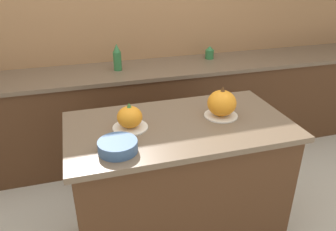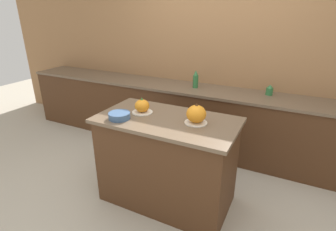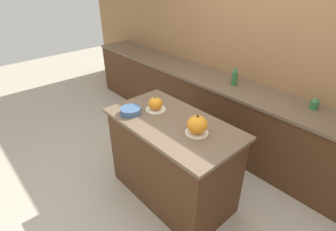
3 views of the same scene
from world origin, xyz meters
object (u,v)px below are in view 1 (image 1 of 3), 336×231
pumpkin_cake_right (222,104)px  bottle_short (210,53)px  pumpkin_cake_left (130,118)px  bottle_tall (117,58)px  mixing_bowl (118,146)px

pumpkin_cake_right → bottle_short: pumpkin_cake_right is taller
bottle_short → pumpkin_cake_left: bearing=-128.8°
pumpkin_cake_right → bottle_tall: bearing=111.2°
pumpkin_cake_left → bottle_short: bearing=51.2°
pumpkin_cake_left → bottle_tall: bottle_tall is taller
pumpkin_cake_left → pumpkin_cake_right: bearing=-0.4°
pumpkin_cake_left → bottle_tall: (0.11, 1.20, 0.02)m
pumpkin_cake_right → bottle_tall: bottle_tall is taller
bottle_short → mixing_bowl: (-1.16, -1.55, 0.00)m
bottle_short → mixing_bowl: bearing=-126.9°
bottle_short → mixing_bowl: size_ratio=0.63×
bottle_tall → mixing_bowl: bearing=-98.5°
mixing_bowl → pumpkin_cake_right: bearing=18.7°
mixing_bowl → bottle_tall: bearing=81.5°
bottle_tall → mixing_bowl: 1.46m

